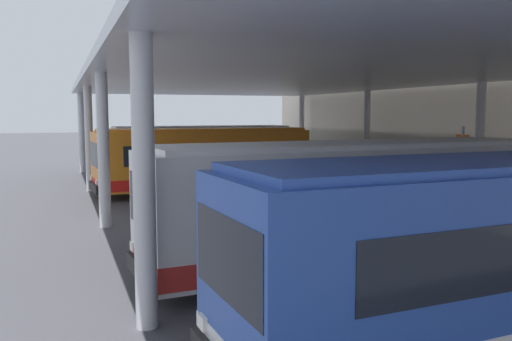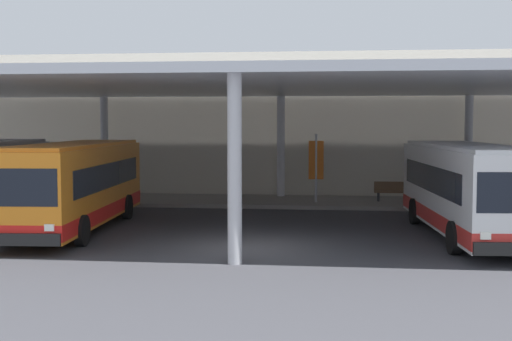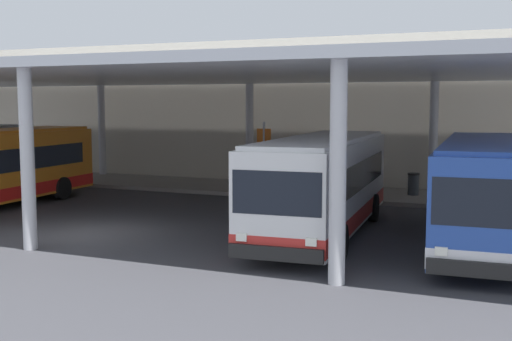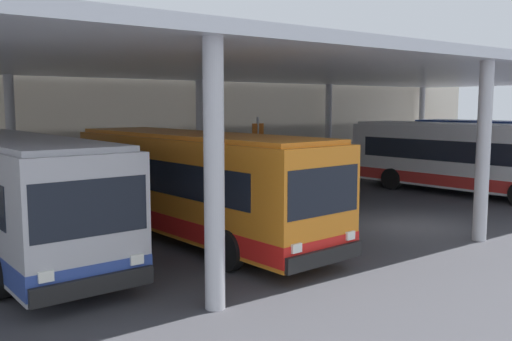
% 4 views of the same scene
% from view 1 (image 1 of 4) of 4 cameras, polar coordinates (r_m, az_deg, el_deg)
% --- Properties ---
extents(ground_plane, '(200.00, 200.00, 0.00)m').
position_cam_1_polar(ground_plane, '(19.53, -8.34, -5.42)').
color(ground_plane, '#3D3D42').
extents(platform_kerb, '(42.00, 4.50, 0.18)m').
position_cam_1_polar(platform_kerb, '(24.69, 19.45, -3.09)').
color(platform_kerb, gray).
rests_on(platform_kerb, ground).
extents(station_building_facade, '(48.00, 1.60, 7.55)m').
position_cam_1_polar(station_building_facade, '(26.60, 25.16, 5.29)').
color(station_building_facade, beige).
rests_on(station_building_facade, ground).
extents(canopy_shelter, '(40.00, 17.00, 5.55)m').
position_cam_1_polar(canopy_shelter, '(21.01, 6.50, 9.91)').
color(canopy_shelter, silver).
rests_on(canopy_shelter, ground).
extents(bus_nearest_bay, '(2.97, 10.61, 3.17)m').
position_cam_1_polar(bus_nearest_bay, '(31.24, -5.70, 1.96)').
color(bus_nearest_bay, '#B7B7BC').
rests_on(bus_nearest_bay, ground).
extents(bus_second_bay, '(3.24, 10.68, 3.17)m').
position_cam_1_polar(bus_second_bay, '(26.34, -5.56, 1.21)').
color(bus_second_bay, orange).
rests_on(bus_second_bay, ground).
extents(bus_middle_bay, '(3.31, 10.69, 3.17)m').
position_cam_1_polar(bus_middle_bay, '(13.51, 10.10, -3.44)').
color(bus_middle_bay, white).
rests_on(bus_middle_bay, ground).
extents(banner_sign, '(0.70, 0.12, 3.20)m').
position_cam_1_polar(banner_sign, '(22.54, 21.04, 0.86)').
color(banner_sign, '#B2B2B7').
rests_on(banner_sign, platform_kerb).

